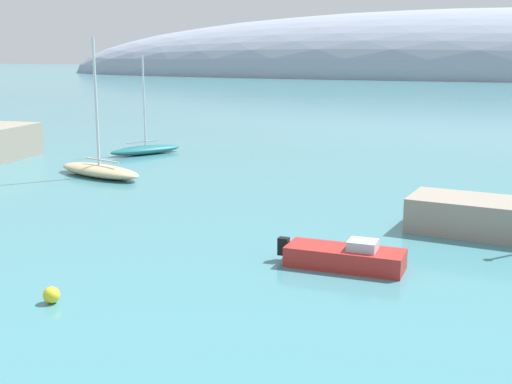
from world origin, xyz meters
name	(u,v)px	position (x,y,z in m)	size (l,w,h in m)	color
distant_ridge	(498,77)	(24.98, 207.16, 0.00)	(278.82, 61.83, 39.60)	#8E99AD
sailboat_teal_mid_mooring	(146,149)	(-11.79, 45.28, 0.43)	(5.23, 5.99, 8.14)	#1E6B70
sailboat_sand_outer_mooring	(99,169)	(-10.55, 35.34, 0.51)	(7.89, 4.88, 9.41)	#C6B284
motorboat_red_foreground	(345,257)	(8.81, 20.64, 0.45)	(5.30, 2.10, 1.22)	red
mooring_buoy_yellow	(51,295)	(-0.45, 13.89, 0.30)	(0.59, 0.59, 0.59)	yellow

